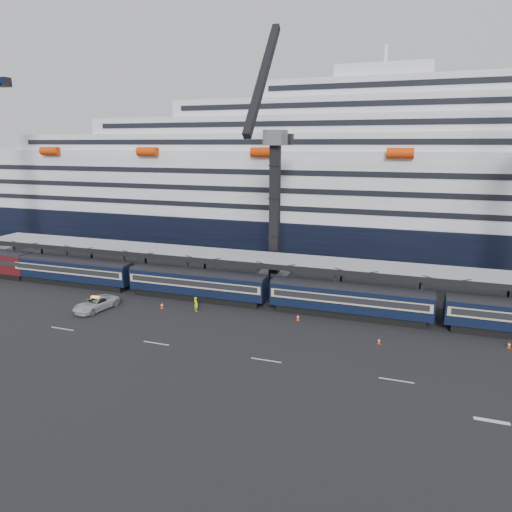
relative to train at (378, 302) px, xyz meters
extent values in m
plane|color=black|center=(4.65, -10.00, -2.20)|extent=(260.00, 260.00, 0.00)
cube|color=beige|center=(-33.35, -14.00, -2.19)|extent=(3.00, 0.15, 0.02)
cube|color=beige|center=(-21.35, -14.00, -2.19)|extent=(3.00, 0.15, 0.02)
cube|color=beige|center=(-9.35, -14.00, -2.19)|extent=(3.00, 0.15, 0.02)
cube|color=beige|center=(2.65, -14.00, -2.19)|extent=(3.00, 0.15, 0.02)
cube|color=beige|center=(9.65, -18.00, -2.19)|extent=(2.50, 0.40, 0.02)
cube|color=black|center=(-43.35, 0.00, -1.75)|extent=(17.48, 2.40, 0.90)
cube|color=black|center=(-43.35, 0.00, 0.05)|extent=(19.00, 2.80, 2.70)
cube|color=tan|center=(-43.35, 0.00, 0.35)|extent=(18.62, 2.92, 1.05)
cube|color=black|center=(-43.35, 0.00, 0.40)|extent=(17.86, 2.98, 0.70)
cube|color=black|center=(-43.35, 0.00, 1.55)|extent=(19.00, 2.50, 0.35)
cube|color=black|center=(-23.35, 0.00, -1.75)|extent=(17.48, 2.40, 0.90)
cube|color=black|center=(-23.35, 0.00, 0.05)|extent=(19.00, 2.80, 2.70)
cube|color=tan|center=(-23.35, 0.00, 0.35)|extent=(18.62, 2.92, 1.05)
cube|color=black|center=(-23.35, 0.00, 0.40)|extent=(17.86, 2.98, 0.70)
cube|color=black|center=(-23.35, 0.00, 1.55)|extent=(19.00, 2.50, 0.35)
cube|color=black|center=(-3.35, 0.00, -1.75)|extent=(17.48, 2.40, 0.90)
cube|color=black|center=(-3.35, 0.00, 0.05)|extent=(19.00, 2.80, 2.70)
cube|color=tan|center=(-3.35, 0.00, 0.35)|extent=(18.62, 2.92, 1.05)
cube|color=black|center=(-3.35, 0.00, 0.40)|extent=(17.86, 2.98, 0.70)
cube|color=black|center=(-3.35, 0.00, 1.55)|extent=(19.00, 2.50, 0.35)
cube|color=gray|center=(4.65, 4.00, 3.20)|extent=(130.00, 6.00, 0.25)
cube|color=black|center=(4.65, 1.00, 2.90)|extent=(130.00, 0.25, 0.70)
cube|color=black|center=(4.65, 7.00, 2.90)|extent=(130.00, 0.25, 0.70)
cube|color=black|center=(-55.35, 1.20, 0.50)|extent=(0.25, 0.25, 5.40)
cube|color=black|center=(-55.35, 6.80, 0.50)|extent=(0.25, 0.25, 5.40)
cube|color=black|center=(-45.35, 1.20, 0.50)|extent=(0.25, 0.25, 5.40)
cube|color=black|center=(-45.35, 6.80, 0.50)|extent=(0.25, 0.25, 5.40)
cube|color=black|center=(-35.35, 1.20, 0.50)|extent=(0.25, 0.25, 5.40)
cube|color=black|center=(-35.35, 6.80, 0.50)|extent=(0.25, 0.25, 5.40)
cube|color=black|center=(-25.35, 1.20, 0.50)|extent=(0.25, 0.25, 5.40)
cube|color=black|center=(-25.35, 6.80, 0.50)|extent=(0.25, 0.25, 5.40)
cube|color=black|center=(-15.35, 1.20, 0.50)|extent=(0.25, 0.25, 5.40)
cube|color=black|center=(-15.35, 6.80, 0.50)|extent=(0.25, 0.25, 5.40)
cube|color=black|center=(-5.35, 1.20, 0.50)|extent=(0.25, 0.25, 5.40)
cube|color=black|center=(-5.35, 6.80, 0.50)|extent=(0.25, 0.25, 5.40)
cube|color=black|center=(4.65, 1.20, 0.50)|extent=(0.25, 0.25, 5.40)
cube|color=black|center=(4.65, 6.80, 0.50)|extent=(0.25, 0.25, 5.40)
cube|color=black|center=(14.65, 6.80, 0.50)|extent=(0.25, 0.25, 5.40)
cube|color=black|center=(4.65, 36.00, 1.30)|extent=(200.00, 28.00, 7.00)
cube|color=silver|center=(4.65, 36.00, 10.80)|extent=(190.00, 26.88, 12.00)
cube|color=silver|center=(4.65, 36.00, 18.30)|extent=(160.00, 24.64, 3.00)
cube|color=black|center=(4.65, 23.63, 18.30)|extent=(153.60, 0.12, 0.90)
cube|color=silver|center=(4.65, 36.00, 21.30)|extent=(124.00, 21.84, 3.00)
cube|color=black|center=(4.65, 25.03, 21.30)|extent=(119.04, 0.12, 0.90)
cube|color=silver|center=(4.65, 36.00, 24.30)|extent=(90.00, 19.04, 3.00)
cube|color=black|center=(4.65, 26.43, 24.30)|extent=(86.40, 0.12, 0.90)
cube|color=silver|center=(4.65, 36.00, 27.30)|extent=(56.00, 16.24, 3.00)
cube|color=black|center=(4.65, 27.83, 27.30)|extent=(53.76, 0.12, 0.90)
cube|color=silver|center=(-3.35, 36.00, 29.80)|extent=(16.00, 12.00, 2.50)
cylinder|color=red|center=(-65.35, 21.96, 16.60)|extent=(4.00, 1.60, 1.60)
cylinder|color=red|center=(-43.35, 21.96, 16.60)|extent=(4.00, 1.60, 1.60)
cylinder|color=red|center=(-21.35, 21.96, 16.60)|extent=(4.00, 1.60, 1.60)
cylinder|color=red|center=(0.65, 21.96, 16.60)|extent=(4.00, 1.60, 1.60)
cube|color=black|center=(-67.35, 14.72, 28.60)|extent=(2.20, 1.60, 1.60)
cube|color=#53555B|center=(-15.35, 9.00, -1.20)|extent=(4.50, 4.50, 2.00)
cube|color=black|center=(-15.35, 9.00, 8.80)|extent=(1.30, 1.30, 18.00)
cube|color=#53555B|center=(-15.35, 9.00, 18.80)|extent=(2.60, 3.20, 2.00)
cube|color=black|center=(-15.35, 3.21, 25.69)|extent=(0.90, 12.26, 14.37)
cube|color=black|center=(-15.35, 11.52, 18.80)|extent=(0.90, 5.04, 0.90)
cube|color=black|center=(-15.35, 14.04, 18.60)|extent=(2.20, 1.60, 1.60)
imported|color=#A0A2A7|center=(-33.56, -7.76, -1.38)|extent=(3.80, 6.34, 1.65)
imported|color=#D3E50C|center=(-21.50, -4.24, -1.26)|extent=(0.82, 0.75, 1.88)
cube|color=red|center=(-36.33, -5.17, -2.18)|extent=(0.38, 0.38, 0.04)
cone|color=red|center=(-36.33, -5.17, -1.80)|extent=(0.32, 0.32, 0.71)
cylinder|color=white|center=(-36.33, -5.17, -1.80)|extent=(0.27, 0.27, 0.12)
cube|color=red|center=(-26.07, -4.60, -2.18)|extent=(0.41, 0.41, 0.04)
cone|color=red|center=(-26.07, -4.60, -1.77)|extent=(0.35, 0.35, 0.78)
cylinder|color=white|center=(-26.07, -4.60, -1.77)|extent=(0.29, 0.29, 0.13)
cube|color=red|center=(0.64, -6.69, -2.18)|extent=(0.34, 0.34, 0.04)
cone|color=red|center=(0.64, -6.69, -1.84)|extent=(0.29, 0.29, 0.64)
cylinder|color=white|center=(0.64, -6.69, -1.84)|extent=(0.24, 0.24, 0.11)
cube|color=red|center=(-8.85, -3.07, -2.18)|extent=(0.40, 0.40, 0.04)
cone|color=red|center=(-8.85, -3.07, -1.78)|extent=(0.33, 0.33, 0.75)
cylinder|color=white|center=(-8.85, -3.07, -1.78)|extent=(0.28, 0.28, 0.13)
cube|color=red|center=(13.26, -3.47, -2.18)|extent=(0.35, 0.35, 0.04)
cone|color=red|center=(13.26, -3.47, -1.83)|extent=(0.30, 0.30, 0.67)
cylinder|color=white|center=(13.26, -3.47, -1.83)|extent=(0.25, 0.25, 0.11)
camera|label=1|loc=(2.53, -52.27, 18.01)|focal=32.00mm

